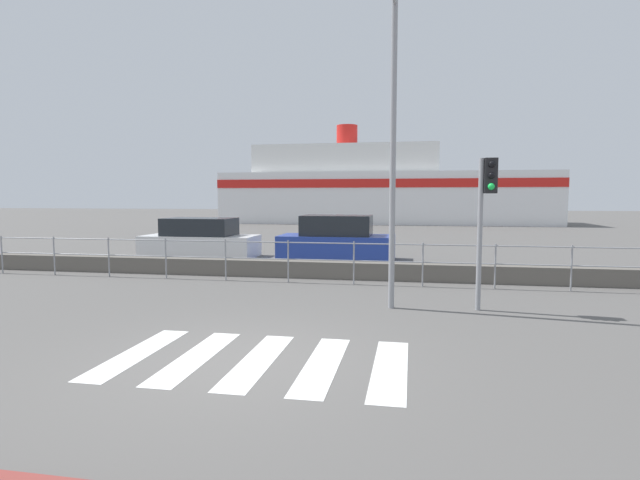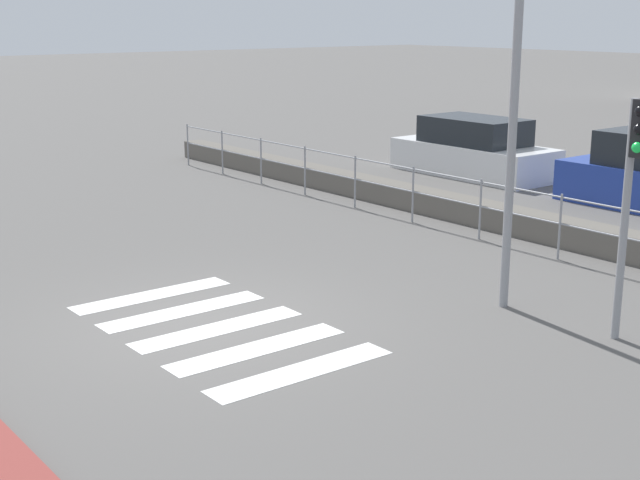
# 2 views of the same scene
# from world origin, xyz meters

# --- Properties ---
(ground_plane) EXTENTS (160.00, 160.00, 0.00)m
(ground_plane) POSITION_xyz_m (0.00, 0.00, 0.00)
(ground_plane) COLOR #565451
(crosswalk) EXTENTS (4.05, 2.40, 0.01)m
(crosswalk) POSITION_xyz_m (0.26, 0.00, 0.00)
(crosswalk) COLOR silver
(crosswalk) RESTS_ON ground_plane
(seawall) EXTENTS (25.03, 0.55, 0.46)m
(seawall) POSITION_xyz_m (0.00, 7.09, 0.23)
(seawall) COLOR #605B54
(seawall) RESTS_ON ground_plane
(harbor_fence) EXTENTS (22.56, 0.04, 1.11)m
(harbor_fence) POSITION_xyz_m (0.00, 6.22, 0.73)
(harbor_fence) COLOR gray
(harbor_fence) RESTS_ON ground_plane
(traffic_light_far) EXTENTS (0.34, 0.32, 2.99)m
(traffic_light_far) POSITION_xyz_m (3.73, 3.73, 2.19)
(traffic_light_far) COLOR gray
(traffic_light_far) RESTS_ON ground_plane
(streetlamp) EXTENTS (0.32, 0.89, 6.10)m
(streetlamp) POSITION_xyz_m (1.92, 3.47, 3.75)
(streetlamp) COLOR gray
(streetlamp) RESTS_ON ground_plane
(parked_car_white) EXTENTS (4.27, 1.76, 1.45)m
(parked_car_white) POSITION_xyz_m (-5.50, 11.13, 0.62)
(parked_car_white) COLOR silver
(parked_car_white) RESTS_ON ground_plane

